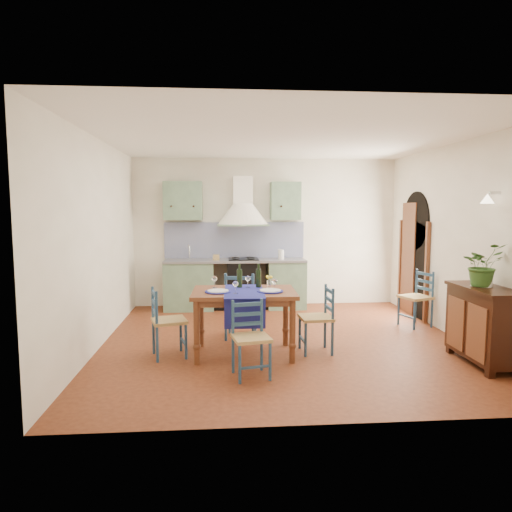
{
  "coord_description": "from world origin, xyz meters",
  "views": [
    {
      "loc": [
        -0.87,
        -6.21,
        1.87
      ],
      "look_at": [
        -0.36,
        0.3,
        1.18
      ],
      "focal_mm": 32.0,
      "sensor_mm": 36.0,
      "label": 1
    }
  ],
  "objects_px": {
    "dining_table": "(244,298)",
    "potted_plant": "(483,265)",
    "sideboard": "(484,322)",
    "chair_near": "(250,338)"
  },
  "relations": [
    {
      "from": "dining_table",
      "to": "potted_plant",
      "type": "xyz_separation_m",
      "value": [
        2.82,
        -0.52,
        0.46
      ]
    },
    {
      "from": "sideboard",
      "to": "dining_table",
      "type": "bearing_deg",
      "value": 168.39
    },
    {
      "from": "dining_table",
      "to": "sideboard",
      "type": "relative_size",
      "value": 1.26
    },
    {
      "from": "sideboard",
      "to": "potted_plant",
      "type": "bearing_deg",
      "value": 105.16
    },
    {
      "from": "potted_plant",
      "to": "sideboard",
      "type": "bearing_deg",
      "value": -74.84
    },
    {
      "from": "chair_near",
      "to": "dining_table",
      "type": "bearing_deg",
      "value": 92.0
    },
    {
      "from": "chair_near",
      "to": "potted_plant",
      "type": "relative_size",
      "value": 1.62
    },
    {
      "from": "sideboard",
      "to": "potted_plant",
      "type": "relative_size",
      "value": 2.03
    },
    {
      "from": "dining_table",
      "to": "sideboard",
      "type": "distance_m",
      "value": 2.9
    },
    {
      "from": "chair_near",
      "to": "sideboard",
      "type": "relative_size",
      "value": 0.8
    }
  ]
}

